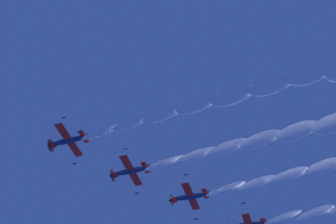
% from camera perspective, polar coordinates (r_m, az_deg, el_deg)
% --- Properties ---
extents(airplane_lead, '(8.62, 8.28, 4.68)m').
position_cam_1_polar(airplane_lead, '(86.53, -14.06, -4.01)').
color(airplane_lead, navy).
extents(airplane_left_wingman, '(8.62, 8.34, 4.55)m').
position_cam_1_polar(airplane_left_wingman, '(87.86, -5.51, -8.36)').
color(airplane_left_wingman, navy).
extents(airplane_right_wingman, '(8.62, 8.27, 4.86)m').
position_cam_1_polar(airplane_right_wingman, '(90.15, 2.94, -11.92)').
color(airplane_right_wingman, navy).
extents(smoke_trail_lead, '(45.52, 38.79, 10.61)m').
position_cam_1_polar(smoke_trail_lead, '(76.68, 13.61, 3.44)').
color(smoke_trail_lead, white).
extents(smoke_trail_left_wingman, '(46.44, 38.72, 10.95)m').
position_cam_1_polar(smoke_trail_left_wingman, '(82.93, 21.73, -1.53)').
color(smoke_trail_left_wingman, white).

